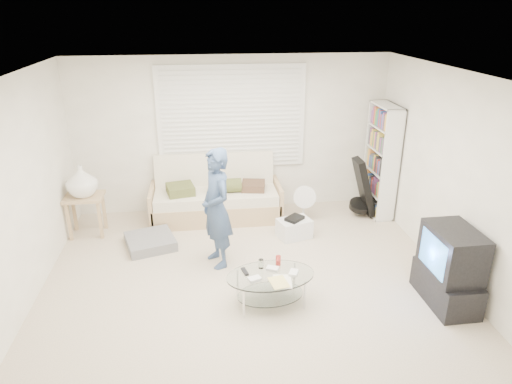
{
  "coord_description": "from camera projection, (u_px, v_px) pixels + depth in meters",
  "views": [
    {
      "loc": [
        -0.51,
        -4.84,
        3.16
      ],
      "look_at": [
        0.14,
        0.3,
        1.05
      ],
      "focal_mm": 32.0,
      "sensor_mm": 36.0,
      "label": 1
    }
  ],
  "objects": [
    {
      "name": "ground",
      "position": [
        248.0,
        279.0,
        5.7
      ],
      "size": [
        5.0,
        5.0,
        0.0
      ],
      "primitive_type": "plane",
      "color": "tan",
      "rests_on": "ground"
    },
    {
      "name": "room_shell",
      "position": [
        243.0,
        143.0,
        5.52
      ],
      "size": [
        5.02,
        4.52,
        2.51
      ],
      "color": "beige",
      "rests_on": "ground"
    },
    {
      "name": "window_blinds",
      "position": [
        232.0,
        117.0,
        7.13
      ],
      "size": [
        2.32,
        0.08,
        1.62
      ],
      "color": "silver",
      "rests_on": "ground"
    },
    {
      "name": "futon_sofa",
      "position": [
        216.0,
        198.0,
        7.26
      ],
      "size": [
        2.04,
        0.82,
        1.0
      ],
      "color": "tan",
      "rests_on": "ground"
    },
    {
      "name": "grey_floor_pillow",
      "position": [
        150.0,
        241.0,
        6.46
      ],
      "size": [
        0.79,
        0.79,
        0.14
      ],
      "primitive_type": "cube",
      "rotation": [
        0.0,
        0.0,
        0.29
      ],
      "color": "slate",
      "rests_on": "ground"
    },
    {
      "name": "side_table",
      "position": [
        82.0,
        184.0,
        6.53
      ],
      "size": [
        0.54,
        0.44,
        1.08
      ],
      "color": "tan",
      "rests_on": "ground"
    },
    {
      "name": "bookshelf",
      "position": [
        381.0,
        161.0,
        7.22
      ],
      "size": [
        0.28,
        0.75,
        1.79
      ],
      "color": "white",
      "rests_on": "ground"
    },
    {
      "name": "guitar_case",
      "position": [
        363.0,
        191.0,
        7.27
      ],
      "size": [
        0.4,
        0.36,
        0.95
      ],
      "color": "black",
      "rests_on": "ground"
    },
    {
      "name": "floor_fan",
      "position": [
        304.0,
        200.0,
        7.13
      ],
      "size": [
        0.36,
        0.24,
        0.6
      ],
      "color": "white",
      "rests_on": "ground"
    },
    {
      "name": "storage_bin",
      "position": [
        294.0,
        228.0,
        6.69
      ],
      "size": [
        0.54,
        0.44,
        0.32
      ],
      "color": "white",
      "rests_on": "ground"
    },
    {
      "name": "tv_unit",
      "position": [
        449.0,
        268.0,
        5.11
      ],
      "size": [
        0.47,
        0.85,
        0.92
      ],
      "color": "black",
      "rests_on": "ground"
    },
    {
      "name": "coffee_table",
      "position": [
        271.0,
        280.0,
        5.14
      ],
      "size": [
        1.05,
        0.72,
        0.49
      ],
      "color": "silver",
      "rests_on": "ground"
    },
    {
      "name": "standing_person",
      "position": [
        216.0,
        209.0,
        5.77
      ],
      "size": [
        0.55,
        0.67,
        1.58
      ],
      "primitive_type": "imported",
      "rotation": [
        0.0,
        0.0,
        -1.22
      ],
      "color": "navy",
      "rests_on": "ground"
    }
  ]
}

